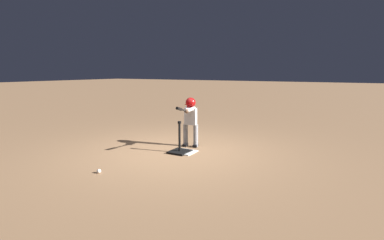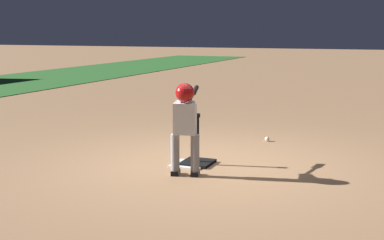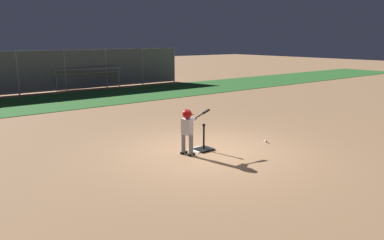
% 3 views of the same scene
% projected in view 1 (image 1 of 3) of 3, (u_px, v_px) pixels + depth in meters
% --- Properties ---
extents(ground_plane, '(90.00, 90.00, 0.00)m').
position_uv_depth(ground_plane, '(173.00, 152.00, 6.58)').
color(ground_plane, '#99704C').
extents(home_plate, '(0.44, 0.44, 0.02)m').
position_uv_depth(home_plate, '(185.00, 152.00, 6.54)').
color(home_plate, white).
rests_on(home_plate, ground_plane).
extents(batting_tee, '(0.44, 0.40, 0.69)m').
position_uv_depth(batting_tee, '(180.00, 148.00, 6.50)').
color(batting_tee, black).
rests_on(batting_tee, ground_plane).
extents(batter_child, '(0.99, 0.41, 1.15)m').
position_uv_depth(batter_child, '(190.00, 116.00, 6.90)').
color(batter_child, gray).
rests_on(batter_child, ground_plane).
extents(baseball, '(0.07, 0.07, 0.07)m').
position_uv_depth(baseball, '(99.00, 171.00, 5.20)').
color(baseball, white).
rests_on(baseball, ground_plane).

